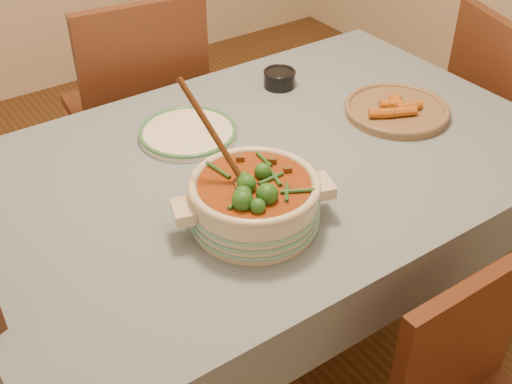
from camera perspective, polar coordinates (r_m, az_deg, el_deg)
floor at (r=2.31m, az=0.63°, el=-12.71°), size 4.50×4.50×0.00m
dining_table at (r=1.86m, az=0.77°, el=0.75°), size 1.68×1.08×0.76m
stew_casserole at (r=1.52m, az=-0.17°, el=-0.54°), size 0.40×0.38×0.37m
white_plate at (r=1.90m, az=-6.07°, el=5.28°), size 0.34×0.34×0.03m
condiment_bowl at (r=2.17m, az=2.10°, el=10.13°), size 0.12×0.12×0.06m
fried_plate at (r=2.05m, az=12.40°, el=7.28°), size 0.35×0.35×0.05m
chair_far at (r=2.50m, az=-10.29°, el=7.65°), size 0.52×0.52×1.00m
chair_right at (r=2.62m, az=21.08°, el=6.19°), size 0.55×0.55×0.93m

